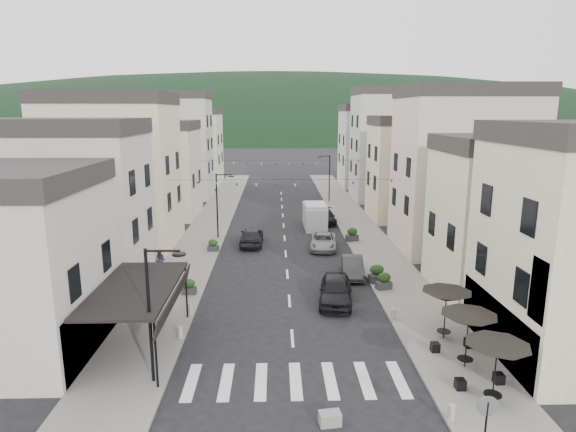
% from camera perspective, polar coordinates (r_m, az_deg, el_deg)
% --- Properties ---
extents(ground, '(700.00, 700.00, 0.00)m').
position_cam_1_polar(ground, '(20.32, 1.17, -21.87)').
color(ground, black).
rests_on(ground, ground).
extents(sidewalk_left, '(4.00, 76.00, 0.12)m').
position_cam_1_polar(sidewalk_left, '(50.54, -9.09, -0.86)').
color(sidewalk_left, slate).
rests_on(sidewalk_left, ground).
extents(sidewalk_right, '(4.00, 76.00, 0.12)m').
position_cam_1_polar(sidewalk_right, '(50.79, 7.94, -0.75)').
color(sidewalk_right, slate).
rests_on(sidewalk_right, ground).
extents(hill_backdrop, '(640.00, 360.00, 70.00)m').
position_cam_1_polar(hill_backdrop, '(317.00, -1.42, 10.20)').
color(hill_backdrop, black).
rests_on(hill_backdrop, ground).
extents(boutique_awning, '(3.77, 7.50, 3.28)m').
position_cam_1_polar(boutique_awning, '(24.19, -17.00, -8.33)').
color(boutique_awning, black).
rests_on(boutique_awning, ground).
extents(buildings_row_left, '(10.20, 54.16, 14.00)m').
position_cam_1_polar(buildings_row_left, '(56.48, -15.64, 6.45)').
color(buildings_row_left, '#B5AFA6').
rests_on(buildings_row_left, ground).
extents(buildings_row_right, '(10.20, 54.16, 14.50)m').
position_cam_1_polar(buildings_row_right, '(55.78, 14.51, 6.65)').
color(buildings_row_right, '#B9B493').
rests_on(buildings_row_right, ground).
extents(cafe_terrace, '(2.50, 8.10, 2.53)m').
position_cam_1_polar(cafe_terrace, '(23.21, 20.60, -11.50)').
color(cafe_terrace, black).
rests_on(cafe_terrace, ground).
extents(streetlamp_left_near, '(1.70, 0.56, 6.00)m').
position_cam_1_polar(streetlamp_left_near, '(20.92, -15.45, -9.80)').
color(streetlamp_left_near, black).
rests_on(streetlamp_left_near, ground).
extents(streetlamp_left_far, '(1.70, 0.56, 6.00)m').
position_cam_1_polar(streetlamp_left_far, '(43.77, -8.07, 2.01)').
color(streetlamp_left_far, black).
rests_on(streetlamp_left_far, ground).
extents(streetlamp_right_far, '(1.70, 0.56, 6.00)m').
position_cam_1_polar(streetlamp_right_far, '(61.65, 4.68, 5.05)').
color(streetlamp_right_far, black).
rests_on(streetlamp_right_far, ground).
extents(traffic_sign, '(0.70, 0.07, 2.70)m').
position_cam_1_polar(traffic_sign, '(17.63, 22.47, -21.27)').
color(traffic_sign, black).
rests_on(traffic_sign, ground).
extents(bollards, '(11.66, 10.26, 0.60)m').
position_cam_1_polar(bollards, '(24.87, 0.56, -13.94)').
color(bollards, gray).
rests_on(bollards, ground).
extents(bunting_near, '(19.00, 0.28, 0.62)m').
position_cam_1_polar(bunting_near, '(39.23, -0.31, 3.84)').
color(bunting_near, black).
rests_on(bunting_near, ground).
extents(bunting_far, '(19.00, 0.28, 0.62)m').
position_cam_1_polar(bunting_far, '(55.11, -0.68, 6.28)').
color(bunting_far, black).
rests_on(bunting_far, ground).
extents(parked_car_a, '(2.52, 4.99, 1.63)m').
position_cam_1_polar(parked_car_a, '(29.65, 5.67, -8.72)').
color(parked_car_a, black).
rests_on(parked_car_a, ground).
extents(parked_car_b, '(1.77, 4.24, 1.36)m').
position_cam_1_polar(parked_car_b, '(34.46, 7.65, -5.97)').
color(parked_car_b, '#2D2D2F').
rests_on(parked_car_b, ground).
extents(parked_car_c, '(2.61, 4.84, 1.29)m').
position_cam_1_polar(parked_car_c, '(40.93, 4.20, -3.00)').
color(parked_car_c, gray).
rests_on(parked_car_c, ground).
extents(parked_car_d, '(1.86, 4.49, 1.30)m').
position_cam_1_polar(parked_car_d, '(50.29, 4.56, -0.12)').
color(parked_car_d, black).
rests_on(parked_car_d, ground).
extents(parked_car_e, '(1.98, 4.82, 1.64)m').
position_cam_1_polar(parked_car_e, '(41.99, -4.34, -2.37)').
color(parked_car_e, black).
rests_on(parked_car_e, ground).
extents(delivery_van, '(2.14, 5.28, 2.52)m').
position_cam_1_polar(delivery_van, '(48.25, 3.19, 0.09)').
color(delivery_van, '#BBBBBD').
rests_on(delivery_van, ground).
extents(pedestrian_a, '(0.74, 0.69, 1.70)m').
position_cam_1_polar(pedestrian_a, '(33.19, -15.05, -6.48)').
color(pedestrian_a, black).
rests_on(pedestrian_a, sidewalk_left).
extents(pedestrian_b, '(0.91, 0.81, 1.54)m').
position_cam_1_polar(pedestrian_b, '(36.15, -14.91, -5.06)').
color(pedestrian_b, '#26212D').
rests_on(pedestrian_b, sidewalk_left).
extents(concrete_block_a, '(0.86, 0.60, 0.50)m').
position_cam_1_polar(concrete_block_a, '(19.44, 5.00, -22.79)').
color(concrete_block_a, gray).
rests_on(concrete_block_a, ground).
extents(planter_la, '(0.90, 0.52, 0.99)m').
position_cam_1_polar(planter_la, '(31.27, -11.65, -8.20)').
color(planter_la, '#28292B').
rests_on(planter_la, sidewalk_left).
extents(planter_lb, '(0.94, 0.60, 0.99)m').
position_cam_1_polar(planter_lb, '(40.26, -8.88, -3.45)').
color(planter_lb, '#28292B').
rests_on(planter_lb, sidewalk_left).
extents(planter_ra, '(1.09, 0.78, 1.10)m').
position_cam_1_polar(planter_ra, '(32.06, 11.31, -7.57)').
color(planter_ra, '#333335').
rests_on(planter_ra, sidewalk_right).
extents(planter_rb, '(1.23, 0.99, 1.21)m').
position_cam_1_polar(planter_rb, '(33.24, 10.48, -6.71)').
color(planter_rb, '#2E2E31').
rests_on(planter_rb, sidewalk_right).
extents(planter_rc, '(1.20, 0.91, 1.20)m').
position_cam_1_polar(planter_rc, '(43.19, 7.61, -2.19)').
color(planter_rc, '#2C2D2F').
rests_on(planter_rc, sidewalk_right).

